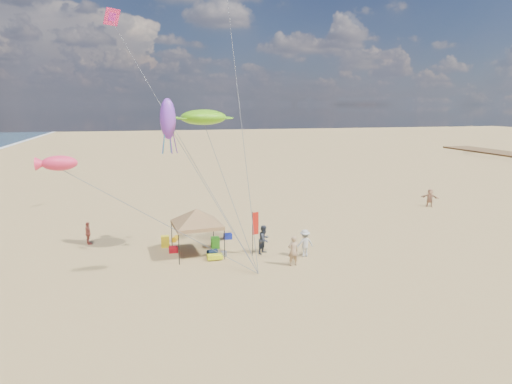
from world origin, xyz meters
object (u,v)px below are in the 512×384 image
person_near_b (264,239)px  person_near_c (305,243)px  beach_cart (215,257)px  cooler_blue (228,236)px  chair_green (215,243)px  person_far_a (88,233)px  feather_flag (255,226)px  cooler_red (173,249)px  person_near_a (293,251)px  person_far_c (430,198)px  chair_yellow (165,241)px  canopy_tent (197,210)px

person_near_b → person_near_c: (2.18, -1.17, -0.05)m
beach_cart → cooler_blue: bearing=69.1°
chair_green → person_near_c: person_near_c is taller
chair_green → person_far_a: 8.33m
feather_flag → cooler_red: bearing=159.7°
person_near_a → cooler_red: bearing=-37.8°
chair_green → person_near_b: 3.29m
person_far_c → cooler_red: bearing=-123.7°
cooler_red → person_far_c: 24.04m
person_near_b → person_near_c: person_near_b is taller
cooler_red → chair_yellow: bearing=108.8°
person_far_a → canopy_tent: bearing=-141.6°
canopy_tent → person_far_c: (21.55, 7.91, -1.95)m
person_far_c → chair_yellow: bearing=-126.8°
person_far_c → person_near_b: bearing=-114.8°
chair_yellow → person_near_c: 8.91m
cooler_red → person_far_a: (-5.22, 2.98, 0.56)m
chair_green → person_far_c: bearing=18.7°
cooler_red → beach_cart: 2.99m
chair_yellow → person_far_c: person_far_c is taller
canopy_tent → person_near_b: canopy_tent is taller
person_far_a → person_near_b: bearing=-134.9°
cooler_red → cooler_blue: size_ratio=1.00×
person_near_c → person_far_c: 18.26m
feather_flag → chair_yellow: bearing=149.7°
chair_yellow → person_near_b: (5.80, -2.77, 0.53)m
person_near_a → person_far_a: (-11.61, 6.92, -0.12)m
person_near_c → person_near_b: bearing=-32.3°
chair_yellow → person_near_a: person_near_a is taller
chair_green → person_far_c: size_ratio=0.43×
cooler_red → person_far_a: 6.04m
person_near_a → person_far_c: bearing=-152.3°
chair_yellow → chair_green: bearing=-18.2°
person_near_c → person_far_a: size_ratio=1.11×
chair_green → beach_cart: chair_green is taller
person_near_b → person_near_c: size_ratio=1.06×
feather_flag → person_near_a: feather_flag is taller
cooler_blue → person_near_b: 3.87m
beach_cart → person_near_a: 4.62m
feather_flag → person_near_b: bearing=20.3°
chair_green → person_far_c: 21.45m
feather_flag → chair_green: feather_flag is taller
beach_cart → person_near_a: size_ratio=0.52×
cooler_red → chair_green: size_ratio=0.77×
canopy_tent → person_near_a: size_ratio=3.09×
person_far_a → chair_green: bearing=-131.0°
person_far_c → beach_cart: bearing=-117.2°
person_far_a → person_far_c: 28.48m
feather_flag → cooler_blue: bearing=104.5°
canopy_tent → cooler_blue: canopy_tent is taller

